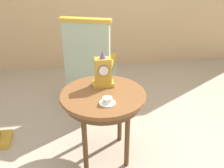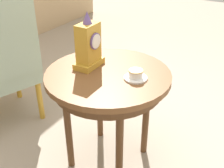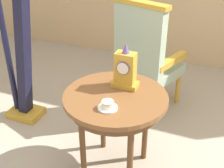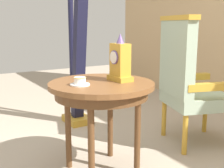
{
  "view_description": "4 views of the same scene",
  "coord_description": "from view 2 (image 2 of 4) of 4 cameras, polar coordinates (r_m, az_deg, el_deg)",
  "views": [
    {
      "loc": [
        -0.31,
        -1.92,
        1.75
      ],
      "look_at": [
        -0.01,
        0.09,
        0.71
      ],
      "focal_mm": 41.37,
      "sensor_mm": 36.0,
      "label": 1
    },
    {
      "loc": [
        -1.34,
        -0.74,
        1.42
      ],
      "look_at": [
        -0.06,
        0.01,
        0.58
      ],
      "focal_mm": 44.96,
      "sensor_mm": 36.0,
      "label": 2
    },
    {
      "loc": [
        0.56,
        -1.64,
        1.76
      ],
      "look_at": [
        -0.14,
        0.07,
        0.72
      ],
      "focal_mm": 47.82,
      "sensor_mm": 36.0,
      "label": 3
    },
    {
      "loc": [
        1.65,
        -0.99,
        1.07
      ],
      "look_at": [
        -0.15,
        0.13,
        0.64
      ],
      "focal_mm": 47.02,
      "sensor_mm": 36.0,
      "label": 4
    }
  ],
  "objects": [
    {
      "name": "teacup_left",
      "position": [
        1.57,
        4.84,
        1.85
      ],
      "size": [
        0.13,
        0.13,
        0.06
      ],
      "color": "white",
      "rests_on": "side_table"
    },
    {
      "name": "ground_plane",
      "position": [
        2.09,
        1.01,
        -13.22
      ],
      "size": [
        10.0,
        10.0,
        0.0
      ],
      "primitive_type": "plane",
      "color": "tan"
    },
    {
      "name": "mantel_clock",
      "position": [
        1.67,
        -4.78,
        7.83
      ],
      "size": [
        0.19,
        0.11,
        0.34
      ],
      "color": "gold",
      "rests_on": "side_table"
    },
    {
      "name": "side_table",
      "position": [
        1.67,
        -0.83,
        -0.01
      ],
      "size": [
        0.74,
        0.74,
        0.67
      ],
      "color": "brown",
      "rests_on": "ground"
    }
  ]
}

